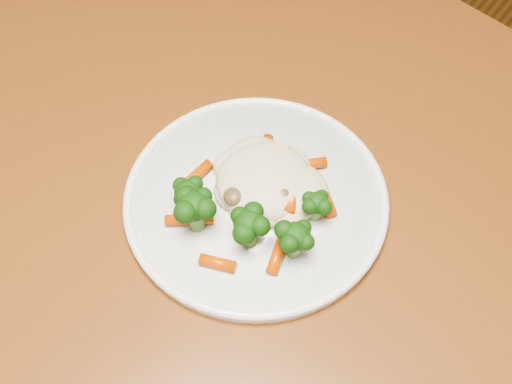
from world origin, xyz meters
TOP-DOWN VIEW (x-y plane):
  - dining_table at (-0.13, -0.22)m, footprint 1.26×0.93m
  - plate at (-0.23, -0.25)m, footprint 0.28×0.28m
  - meal at (-0.22, -0.26)m, footprint 0.17×0.18m

SIDE VIEW (x-z plane):
  - dining_table at x=-0.13m, z-range 0.27..1.02m
  - plate at x=-0.23m, z-range 0.75..0.76m
  - meal at x=-0.22m, z-range 0.76..0.81m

